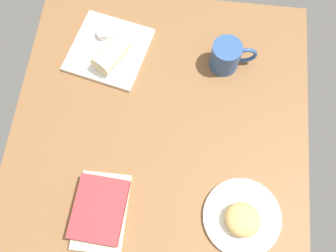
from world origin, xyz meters
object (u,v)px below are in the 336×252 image
at_px(round_plate, 242,217).
at_px(breakfast_wrap, 111,54).
at_px(coffee_mug, 227,56).
at_px(book_stack, 101,211).
at_px(square_plate, 109,50).
at_px(sauce_cup, 104,33).
at_px(scone_pastry, 242,220).

relative_size(round_plate, breakfast_wrap, 1.80).
bearing_deg(round_plate, coffee_mug, -170.97).
bearing_deg(book_stack, breakfast_wrap, -174.53).
xyz_separation_m(square_plate, book_stack, (0.52, 0.06, 0.02)).
distance_m(square_plate, coffee_mug, 0.38).
height_order(sauce_cup, breakfast_wrap, breakfast_wrap).
xyz_separation_m(sauce_cup, coffee_mug, (0.05, 0.40, 0.02)).
distance_m(scone_pastry, square_plate, 0.67).
bearing_deg(square_plate, scone_pastry, 42.15).
height_order(scone_pastry, square_plate, scone_pastry).
bearing_deg(square_plate, sauce_cup, -154.94).
bearing_deg(scone_pastry, square_plate, -137.85).
height_order(breakfast_wrap, book_stack, breakfast_wrap).
distance_m(breakfast_wrap, coffee_mug, 0.36).
height_order(round_plate, sauce_cup, sauce_cup).
xyz_separation_m(scone_pastry, coffee_mug, (-0.49, -0.07, 0.01)).
bearing_deg(breakfast_wrap, book_stack, 123.90).
xyz_separation_m(round_plate, scone_pastry, (0.01, -0.00, 0.03)).
distance_m(book_stack, coffee_mug, 0.60).
xyz_separation_m(square_plate, breakfast_wrap, (0.04, 0.02, 0.04)).
height_order(round_plate, coffee_mug, coffee_mug).
distance_m(round_plate, book_stack, 0.39).
relative_size(book_stack, coffee_mug, 1.50).
height_order(scone_pastry, coffee_mug, coffee_mug).
bearing_deg(sauce_cup, scone_pastry, 40.92).
relative_size(scone_pastry, square_plate, 0.42).
height_order(square_plate, sauce_cup, sauce_cup).
bearing_deg(book_stack, round_plate, 94.09).
bearing_deg(book_stack, coffee_mug, 148.25).
bearing_deg(sauce_cup, square_plate, 25.06).
bearing_deg(round_plate, book_stack, -85.91).
xyz_separation_m(square_plate, coffee_mug, (0.01, 0.38, 0.04)).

